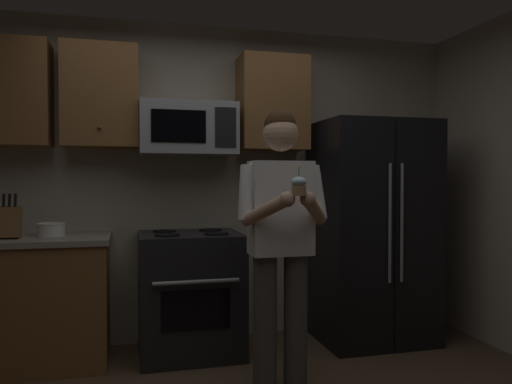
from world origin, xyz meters
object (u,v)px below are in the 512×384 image
(refrigerator, at_px, (372,231))
(cupcake, at_px, (299,186))
(knife_block, at_px, (8,222))
(bowl_large_white, at_px, (51,229))
(oven_range, at_px, (190,293))
(microwave, at_px, (188,129))
(person, at_px, (281,233))

(refrigerator, bearing_deg, cupcake, -132.93)
(knife_block, distance_m, bowl_large_white, 0.29)
(refrigerator, distance_m, knife_block, 2.76)
(cupcake, bearing_deg, oven_range, 111.97)
(microwave, bearing_deg, bowl_large_white, -177.22)
(oven_range, distance_m, knife_block, 1.38)
(oven_range, relative_size, knife_block, 2.91)
(person, bearing_deg, oven_range, 119.44)
(bowl_large_white, distance_m, person, 1.71)
(knife_block, distance_m, cupcake, 2.07)
(bowl_large_white, bearing_deg, person, -31.49)
(oven_range, height_order, person, person)
(oven_range, distance_m, person, 1.09)
(knife_block, height_order, bowl_large_white, knife_block)
(microwave, height_order, cupcake, microwave)
(bowl_large_white, bearing_deg, microwave, 2.78)
(oven_range, relative_size, bowl_large_white, 4.61)
(refrigerator, distance_m, cupcake, 1.57)
(knife_block, bearing_deg, microwave, 6.74)
(oven_range, distance_m, microwave, 1.26)
(refrigerator, bearing_deg, person, -142.86)
(refrigerator, height_order, person, refrigerator)
(person, height_order, cupcake, person)
(refrigerator, relative_size, knife_block, 5.63)
(oven_range, relative_size, cupcake, 5.36)
(refrigerator, bearing_deg, bowl_large_white, 177.47)
(microwave, xyz_separation_m, refrigerator, (1.50, -0.16, -0.82))
(person, xyz_separation_m, cupcake, (-0.00, -0.33, 0.30))
(person, bearing_deg, bowl_large_white, 148.51)
(cupcake, bearing_deg, person, 90.00)
(refrigerator, xyz_separation_m, knife_block, (-2.76, 0.01, 0.13))
(oven_range, xyz_separation_m, refrigerator, (1.50, -0.04, 0.44))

